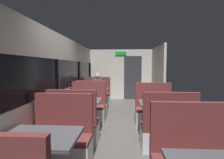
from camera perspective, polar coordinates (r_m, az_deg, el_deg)
The scene contains 16 objects.
ground_plane at distance 4.35m, azimuth 2.36°, elevation -16.62°, with size 3.30×9.20×0.02m, color #514F4C.
carriage_window_panel_left at distance 4.35m, azimuth -17.08°, elevation -1.61°, with size 0.09×8.48×2.30m.
carriage_end_bulkhead at distance 8.26m, azimuth 3.24°, elevation 1.54°, with size 2.90×0.11×2.30m.
carriage_aisle_panel_right at distance 7.20m, azimuth 14.38°, elevation 1.09°, with size 0.08×2.40×2.30m, color beige.
dining_table_near_window at distance 2.37m, azimuth -21.98°, elevation -18.52°, with size 0.90×0.70×0.74m.
bench_near_window_facing_entry at distance 3.08m, azimuth -15.95°, elevation -19.10°, with size 0.95×0.50×1.10m.
dining_table_mid_window at distance 4.33m, azimuth -9.64°, elevation -7.79°, with size 0.90×0.70×0.74m.
bench_mid_window_facing_end at distance 3.76m, azimuth -12.03°, elevation -14.65°, with size 0.95×0.50×1.10m.
bench_mid_window_facing_entry at distance 5.07m, azimuth -7.81°, elevation -9.58°, with size 0.95×0.50×1.10m.
dining_table_far_window at distance 6.42m, azimuth -5.34°, elevation -3.76°, with size 0.90×0.70×0.74m.
bench_far_window_facing_end at distance 5.79m, azimuth -6.36°, elevation -7.79°, with size 0.95×0.50×1.10m.
bench_far_window_facing_entry at distance 7.15m, azimuth -4.49°, elevation -5.44°, with size 0.95×0.50×1.10m.
dining_table_rear_aisle at distance 4.12m, azimuth 15.06°, elevation -8.52°, with size 0.90×0.70×0.74m.
bench_rear_aisle_facing_end at distance 3.55m, azimuth 17.35°, elevation -15.92°, with size 0.95×0.50×1.10m.
bench_rear_aisle_facing_entry at distance 4.86m, azimuth 13.27°, elevation -10.28°, with size 0.95×0.50×1.10m.
seated_passenger at distance 7.05m, azimuth -4.58°, elevation -3.87°, with size 0.47×0.55×1.26m.
Camera 1 is at (0.06, -4.06, 1.55)m, focal length 28.51 mm.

